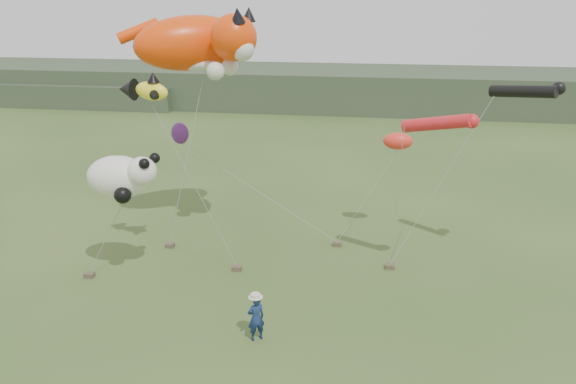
# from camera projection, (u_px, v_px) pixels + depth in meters

# --- Properties ---
(ground) EXTENTS (120.00, 120.00, 0.00)m
(ground) POSITION_uv_depth(u_px,v_px,m) (258.00, 332.00, 20.51)
(ground) COLOR #385123
(ground) RESTS_ON ground
(headland) EXTENTS (90.00, 13.00, 4.00)m
(headland) POSITION_uv_depth(u_px,v_px,m) (313.00, 88.00, 61.98)
(headland) COLOR #2D3D28
(headland) RESTS_ON ground
(festival_attendant) EXTENTS (0.76, 0.69, 1.74)m
(festival_attendant) POSITION_uv_depth(u_px,v_px,m) (256.00, 318.00, 19.80)
(festival_attendant) COLOR navy
(festival_attendant) RESTS_ON ground
(sandbag_anchors) EXTENTS (13.39, 5.24, 0.21)m
(sandbag_anchors) POSITION_uv_depth(u_px,v_px,m) (246.00, 259.00, 25.94)
(sandbag_anchors) COLOR brown
(sandbag_anchors) RESTS_ON ground
(cat_kite) EXTENTS (7.29, 5.22, 3.10)m
(cat_kite) POSITION_uv_depth(u_px,v_px,m) (201.00, 43.00, 25.52)
(cat_kite) COLOR #F63E07
(cat_kite) RESTS_ON ground
(fish_kite) EXTENTS (2.37, 1.57, 1.21)m
(fish_kite) POSITION_uv_depth(u_px,v_px,m) (142.00, 90.00, 22.82)
(fish_kite) COLOR yellow
(fish_kite) RESTS_ON ground
(tube_kites) EXTENTS (6.43, 4.01, 2.08)m
(tube_kites) POSITION_uv_depth(u_px,v_px,m) (485.00, 107.00, 22.35)
(tube_kites) COLOR black
(tube_kites) RESTS_ON ground
(panda_kite) EXTENTS (3.12, 2.02, 1.94)m
(panda_kite) POSITION_uv_depth(u_px,v_px,m) (122.00, 177.00, 22.98)
(panda_kite) COLOR white
(panda_kite) RESTS_ON ground
(misc_kites) EXTENTS (12.62, 1.88, 1.30)m
(misc_kites) POSITION_uv_depth(u_px,v_px,m) (301.00, 138.00, 28.36)
(misc_kites) COLOR red
(misc_kites) RESTS_ON ground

